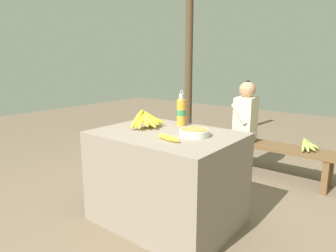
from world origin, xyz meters
name	(u,v)px	position (x,y,z in m)	size (l,w,h in m)	color
ground_plane	(167,220)	(0.00, 0.00, 0.00)	(12.00, 12.00, 0.00)	#75604C
market_counter	(166,177)	(0.00, 0.00, 0.37)	(1.10, 0.81, 0.75)	gray
banana_bunch_ripe	(146,119)	(-0.24, 0.03, 0.82)	(0.22, 0.35, 0.16)	#4C381E
serving_bowl	(194,132)	(0.23, 0.04, 0.78)	(0.22, 0.22, 0.05)	silver
water_bottle	(181,112)	(-0.06, 0.28, 0.87)	(0.08, 0.08, 0.30)	gold
loose_banana_front	(168,138)	(0.16, -0.18, 0.77)	(0.23, 0.08, 0.04)	yellow
wooden_bench	(262,148)	(0.23, 1.46, 0.32)	(1.58, 0.32, 0.38)	brown
seated_vendor	(242,121)	(-0.01, 1.43, 0.61)	(0.43, 0.41, 1.08)	#564C60
banana_bunch_green	(307,145)	(0.70, 1.47, 0.44)	(0.18, 0.31, 0.14)	#4C381E
support_post_near	(189,58)	(-1.10, 1.91, 1.33)	(0.11, 0.11, 2.66)	#4C3823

